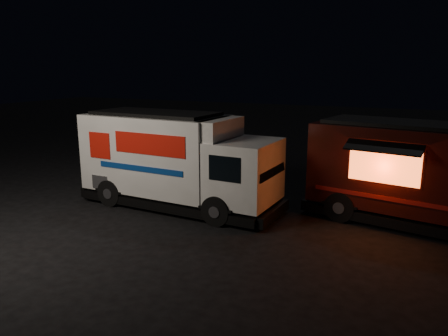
% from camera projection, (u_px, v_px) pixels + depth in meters
% --- Properties ---
extents(ground, '(80.00, 80.00, 0.00)m').
position_uv_depth(ground, '(168.00, 226.00, 12.09)').
color(ground, black).
rests_on(ground, ground).
extents(white_truck, '(6.61, 2.54, 2.95)m').
position_uv_depth(white_truck, '(179.00, 161.00, 13.51)').
color(white_truck, white).
rests_on(white_truck, ground).
extents(red_truck, '(6.43, 3.33, 2.85)m').
position_uv_depth(red_truck, '(421.00, 175.00, 11.91)').
color(red_truck, '#370C0A').
rests_on(red_truck, ground).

